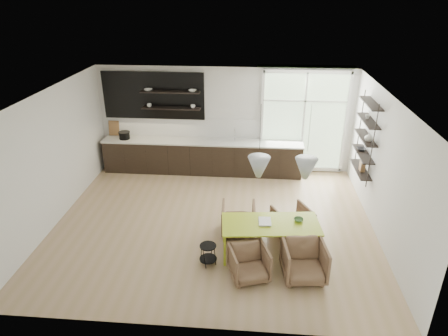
# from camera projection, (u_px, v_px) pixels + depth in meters

# --- Properties ---
(room) EXTENTS (7.02, 6.01, 2.91)m
(room) POSITION_uv_depth(u_px,v_px,m) (243.00, 145.00, 9.27)
(room) COLOR tan
(room) RESTS_ON ground
(kitchen_run) EXTENTS (5.54, 0.69, 2.75)m
(kitchen_run) POSITION_uv_depth(u_px,v_px,m) (199.00, 152.00, 11.17)
(kitchen_run) COLOR black
(kitchen_run) RESTS_ON ground
(right_shelving) EXTENTS (0.26, 1.22, 1.90)m
(right_shelving) POSITION_uv_depth(u_px,v_px,m) (365.00, 140.00, 9.05)
(right_shelving) COLOR black
(right_shelving) RESTS_ON ground
(dining_table) EXTENTS (1.95, 1.03, 0.68)m
(dining_table) POSITION_uv_depth(u_px,v_px,m) (271.00, 225.00, 7.69)
(dining_table) COLOR #AAC320
(dining_table) RESTS_ON ground
(armchair_back_left) EXTENTS (0.73, 0.75, 0.66)m
(armchair_back_left) POSITION_uv_depth(u_px,v_px,m) (238.00, 219.00, 8.50)
(armchair_back_left) COLOR #805E47
(armchair_back_left) RESTS_ON ground
(armchair_back_right) EXTENTS (0.95, 0.96, 0.66)m
(armchair_back_right) POSITION_uv_depth(u_px,v_px,m) (292.00, 222.00, 8.37)
(armchair_back_right) COLOR #805E47
(armchair_back_right) RESTS_ON ground
(armchair_front_left) EXTENTS (0.84, 0.85, 0.61)m
(armchair_front_left) POSITION_uv_depth(u_px,v_px,m) (249.00, 263.00, 7.18)
(armchair_front_left) COLOR #805E47
(armchair_front_left) RESTS_ON ground
(armchair_front_right) EXTENTS (0.84, 0.85, 0.70)m
(armchair_front_right) POSITION_uv_depth(u_px,v_px,m) (304.00, 261.00, 7.16)
(armchair_front_right) COLOR #805E47
(armchair_front_right) RESTS_ON ground
(wire_stool) EXTENTS (0.34, 0.34, 0.42)m
(wire_stool) POSITION_uv_depth(u_px,v_px,m) (208.00, 252.00, 7.53)
(wire_stool) COLOR black
(wire_stool) RESTS_ON ground
(table_book) EXTENTS (0.25, 0.33, 0.03)m
(table_book) POSITION_uv_depth(u_px,v_px,m) (259.00, 221.00, 7.71)
(table_book) COLOR white
(table_book) RESTS_ON dining_table
(table_bowl) EXTENTS (0.20, 0.20, 0.06)m
(table_bowl) POSITION_uv_depth(u_px,v_px,m) (299.00, 220.00, 7.74)
(table_bowl) COLOR #4A7441
(table_bowl) RESTS_ON dining_table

